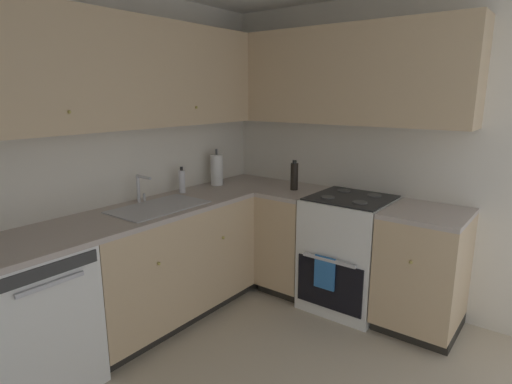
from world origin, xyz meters
TOP-DOWN VIEW (x-y plane):
  - wall_back at (0.00, 1.49)m, footprint 3.56×0.05m
  - wall_right at (1.75, 0.00)m, footprint 0.05×3.03m
  - dishwasher at (-0.63, 1.16)m, footprint 0.60×0.63m
  - lower_cabinets_back at (0.40, 1.17)m, footprint 1.45×0.62m
  - countertop_back at (0.40, 1.16)m, footprint 2.65×0.60m
  - lower_cabinets_right at (1.43, 0.02)m, footprint 0.62×1.60m
  - countertop_right at (1.43, 0.02)m, footprint 0.60×1.60m
  - oven_range at (1.45, 0.13)m, footprint 0.68×0.62m
  - upper_cabinets_back at (0.24, 1.30)m, footprint 2.33×0.34m
  - upper_cabinets_right at (1.57, 0.39)m, footprint 0.32×2.15m
  - sink at (0.34, 1.13)m, footprint 0.69×0.40m
  - faucet at (0.35, 1.34)m, footprint 0.07×0.16m
  - soap_bottle at (0.77, 1.34)m, footprint 0.05×0.05m
  - paper_towel_roll at (1.17, 1.32)m, footprint 0.11×0.11m
  - oil_bottle at (1.43, 0.66)m, footprint 0.06×0.06m

SIDE VIEW (x-z plane):
  - dishwasher at x=-0.63m, z-range 0.00..0.88m
  - lower_cabinets_right at x=1.43m, z-range 0.00..0.89m
  - lower_cabinets_back at x=0.40m, z-range 0.00..0.89m
  - oven_range at x=1.45m, z-range -0.07..1.00m
  - sink at x=0.34m, z-range 0.83..0.93m
  - countertop_right at x=1.43m, z-range 0.88..0.92m
  - countertop_back at x=0.40m, z-range 0.88..0.92m
  - soap_bottle at x=0.77m, z-range 0.91..1.12m
  - oil_bottle at x=1.43m, z-range 0.91..1.17m
  - faucet at x=0.35m, z-range 0.94..1.15m
  - paper_towel_roll at x=1.17m, z-range 0.89..1.22m
  - wall_back at x=0.00m, z-range 0.00..2.46m
  - wall_right at x=1.75m, z-range 0.00..2.46m
  - upper_cabinets_back at x=0.24m, z-range 1.49..2.24m
  - upper_cabinets_right at x=1.57m, z-range 1.49..2.24m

